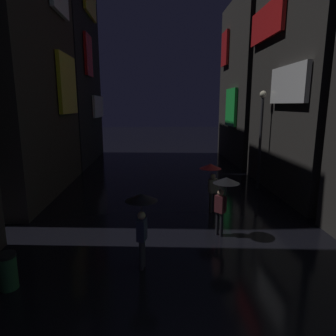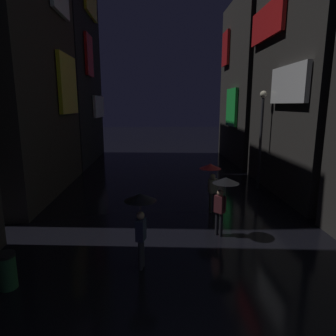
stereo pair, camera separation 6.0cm
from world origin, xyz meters
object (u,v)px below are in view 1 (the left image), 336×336
Objects in this scene: pedestrian_midstreet_centre_black at (142,210)px; streetlamp_right_far at (261,128)px; pedestrian_foreground_right_red at (211,174)px; trash_bin at (8,271)px; pedestrian_far_right_black at (224,190)px.

pedestrian_midstreet_centre_black is 9.97m from streetlamp_right_far.
pedestrian_midstreet_centre_black is at bearing -127.68° from streetlamp_right_far.
pedestrian_foreground_right_red reaches higher than trash_bin.
pedestrian_foreground_right_red is at bearing 56.90° from pedestrian_midstreet_centre_black.
trash_bin is (-3.28, -0.90, -1.20)m from pedestrian_midstreet_centre_black.
streetlamp_right_far is (6.02, 7.79, 1.61)m from pedestrian_midstreet_centre_black.
streetlamp_right_far is at bearing 61.04° from pedestrian_far_right_black.
pedestrian_far_right_black is 6.70m from trash_bin.
pedestrian_far_right_black is at bearing 24.46° from trash_bin.
pedestrian_foreground_right_red is 2.35m from pedestrian_far_right_black.
pedestrian_foreground_right_red is at bearing -132.36° from streetlamp_right_far.
pedestrian_foreground_right_red is 1.00× the size of pedestrian_midstreet_centre_black.
pedestrian_far_right_black reaches higher than trash_bin.
pedestrian_far_right_black is (-0.01, -2.35, 0.00)m from pedestrian_foreground_right_red.
pedestrian_midstreet_centre_black is at bearing 15.35° from trash_bin.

